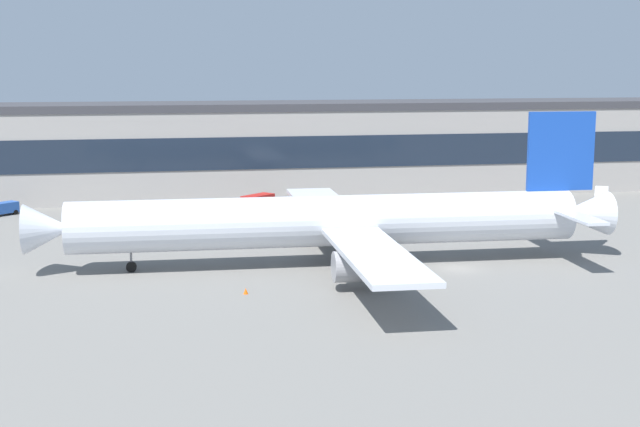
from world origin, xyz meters
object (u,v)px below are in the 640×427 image
Objects in this scene: pushback_tractor at (537,200)px; belt_loader at (601,194)px; airliner at (335,221)px; follow_me_car at (2,208)px; traffic_cone_0 at (246,291)px; crew_van at (258,202)px; baggage_tug at (156,208)px.

belt_loader is at bearing 18.15° from pushback_tractor.
follow_me_car is (-40.62, 39.63, -3.74)m from airliner.
pushback_tractor is at bearing 41.81° from traffic_cone_0.
airliner is 12.80× the size of pushback_tractor.
follow_me_car is 78.60m from pushback_tractor.
crew_van is (-4.20, 36.02, -3.37)m from airliner.
airliner is at bearing -61.99° from baggage_tug.
belt_loader is 13.25m from pushback_tractor.
follow_me_car is 58.52m from traffic_cone_0.
pushback_tractor is at bearing -3.01° from baggage_tug.
follow_me_car reaches higher than traffic_cone_0.
pushback_tractor is (41.86, -3.39, -0.41)m from crew_van.
traffic_cone_0 is at bearing -59.36° from follow_me_car.
airliner reaches higher than follow_me_car.
traffic_cone_0 is at bearing -142.13° from belt_loader.
belt_loader is at bearing 0.95° from baggage_tug.
crew_van is (14.74, 0.41, 0.37)m from baggage_tug.
crew_van is at bearing 96.65° from airliner.
pushback_tractor reaches higher than traffic_cone_0.
traffic_cone_0 is (-48.47, -43.36, -0.76)m from pushback_tractor.
belt_loader is (69.20, 1.15, 0.07)m from baggage_tug.
airliner is at bearing 44.78° from traffic_cone_0.
airliner reaches higher than belt_loader.
airliner is at bearing -44.29° from follow_me_car.
pushback_tractor is at bearing -161.85° from belt_loader.
follow_me_car is 7.80× the size of traffic_cone_0.
traffic_cone_0 is at bearing -138.19° from pushback_tractor.
crew_van is 1.07× the size of pushback_tractor.
crew_van is at bearing 81.96° from traffic_cone_0.
crew_van is 54.46m from belt_loader.
baggage_tug is 0.77× the size of crew_van.
baggage_tug is at bearing -10.49° from follow_me_car.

